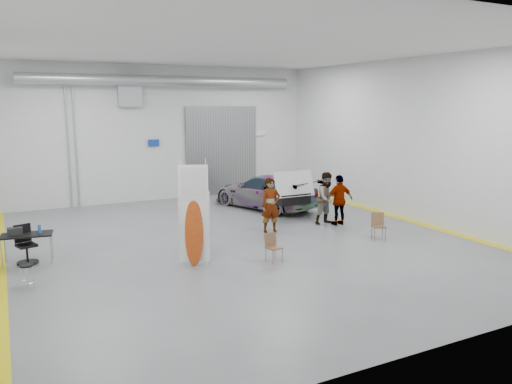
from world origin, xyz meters
name	(u,v)px	position (x,y,z in m)	size (l,w,h in m)	color
ground	(240,241)	(0.00, 0.00, 0.00)	(16.00, 16.00, 0.00)	slate
room_shell	(218,111)	(0.24, 2.22, 4.08)	(14.02, 16.18, 6.01)	silver
sedan_car	(265,191)	(3.14, 4.16, 0.70)	(1.97, 4.84, 1.40)	silver
person_a	(271,205)	(1.43, 0.55, 0.93)	(0.68, 0.45, 1.87)	#976A52
person_b	(327,198)	(3.84, 0.67, 0.95)	(0.93, 0.71, 1.91)	slate
person_c	(339,200)	(4.14, 0.33, 0.92)	(1.06, 0.44, 1.83)	#A05335
surfboard_display	(198,223)	(-2.01, -1.64, 1.18)	(0.77, 0.47, 2.92)	white
folding_chair_near	(274,253)	(-0.05, -2.34, 0.25)	(0.43, 0.44, 0.79)	brown
folding_chair_far	(378,232)	(4.06, -1.89, 0.27)	(0.54, 0.58, 0.87)	brown
shop_stool	(27,277)	(-6.25, -1.56, 0.31)	(0.32, 0.32, 0.63)	black
work_table	(24,234)	(-6.21, 0.61, 0.83)	(1.41, 0.85, 1.08)	#9B9EA4
office_chair	(27,247)	(-6.16, 0.65, 0.47)	(0.58, 0.61, 1.06)	black
trunk_lid	(292,182)	(3.14, 2.00, 1.42)	(1.64, 0.99, 0.04)	silver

